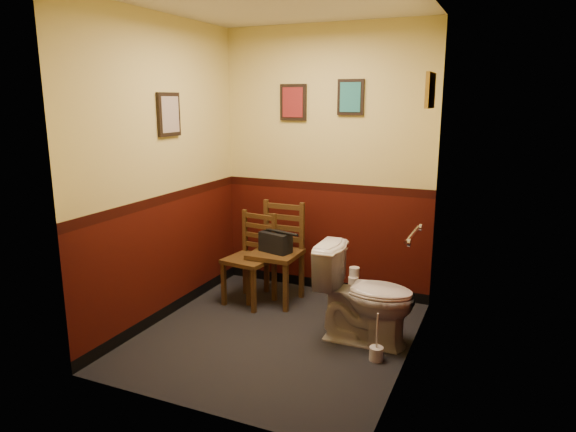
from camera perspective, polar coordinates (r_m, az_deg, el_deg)
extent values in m
cube|color=black|center=(4.53, -1.30, -13.08)|extent=(2.20, 2.40, 0.00)
cube|color=silver|center=(4.14, -1.51, 22.85)|extent=(2.20, 2.40, 0.00)
cube|color=#3A0C07|center=(5.22, 4.21, 5.88)|extent=(2.20, 0.00, 2.70)
cube|color=#3A0C07|center=(3.10, -10.84, 0.83)|extent=(2.20, 0.00, 2.70)
cube|color=#3A0C07|center=(4.69, -13.71, 4.75)|extent=(0.00, 2.40, 2.70)
cube|color=#3A0C07|center=(3.80, 13.84, 2.89)|extent=(0.00, 2.40, 2.70)
cylinder|color=silver|center=(4.13, 13.68, -2.00)|extent=(0.03, 0.50, 0.03)
cylinder|color=silver|center=(3.89, 13.31, -2.91)|extent=(0.02, 0.06, 0.06)
cylinder|color=silver|center=(4.36, 14.52, -1.25)|extent=(0.02, 0.06, 0.06)
cube|color=black|center=(5.30, 0.59, 12.52)|extent=(0.28, 0.03, 0.36)
cube|color=maroon|center=(5.28, 0.52, 12.52)|extent=(0.22, 0.01, 0.30)
cube|color=black|center=(5.09, 6.98, 12.97)|extent=(0.26, 0.03, 0.34)
cube|color=#26787B|center=(5.07, 6.92, 12.97)|extent=(0.20, 0.01, 0.28)
cube|color=black|center=(4.72, -13.11, 10.93)|extent=(0.03, 0.30, 0.38)
cube|color=tan|center=(4.71, -12.94, 10.93)|extent=(0.01, 0.24, 0.31)
cube|color=olive|center=(4.34, 15.54, 13.30)|extent=(0.03, 0.34, 0.28)
cube|color=tan|center=(4.34, 15.32, 13.31)|extent=(0.01, 0.28, 0.22)
imported|color=white|center=(4.32, 8.62, -8.75)|extent=(0.83, 0.47, 0.81)
cylinder|color=silver|center=(4.17, 9.78, -14.85)|extent=(0.11, 0.11, 0.11)
cylinder|color=silver|center=(4.09, 9.87, -12.59)|extent=(0.01, 0.01, 0.31)
cube|color=#4F3417|center=(5.05, -4.37, -4.86)|extent=(0.47, 0.47, 0.04)
cube|color=#4F3417|center=(5.09, -7.16, -7.44)|extent=(0.04, 0.04, 0.45)
cube|color=#4F3417|center=(5.36, -4.76, -6.33)|extent=(0.04, 0.04, 0.45)
cube|color=#4F3417|center=(4.89, -3.85, -8.24)|extent=(0.04, 0.04, 0.45)
cube|color=#4F3417|center=(5.17, -1.53, -7.04)|extent=(0.04, 0.04, 0.45)
cube|color=#4F3417|center=(5.23, -4.82, -1.69)|extent=(0.04, 0.04, 0.45)
cube|color=#4F3417|center=(5.04, -1.53, -2.23)|extent=(0.04, 0.04, 0.45)
cube|color=#4F3417|center=(5.17, -3.19, -3.29)|extent=(0.34, 0.07, 0.04)
cube|color=#4F3417|center=(5.14, -3.20, -2.23)|extent=(0.34, 0.07, 0.04)
cube|color=#4F3417|center=(5.11, -3.22, -1.15)|extent=(0.34, 0.07, 0.04)
cube|color=#4F3417|center=(5.09, -3.23, -0.07)|extent=(0.34, 0.07, 0.04)
cube|color=#4F3417|center=(5.06, -1.39, -4.24)|extent=(0.46, 0.46, 0.04)
cube|color=#4F3417|center=(5.06, -4.37, -7.24)|extent=(0.04, 0.04, 0.49)
cube|color=#4F3417|center=(5.39, -2.40, -5.93)|extent=(0.04, 0.04, 0.49)
cube|color=#4F3417|center=(4.90, -0.25, -7.90)|extent=(0.04, 0.04, 0.49)
cube|color=#4F3417|center=(5.24, 1.51, -6.49)|extent=(0.04, 0.04, 0.49)
cube|color=#4F3417|center=(5.26, -2.42, -0.82)|extent=(0.04, 0.04, 0.49)
cube|color=#4F3417|center=(5.10, 1.57, -1.24)|extent=(0.04, 0.04, 0.49)
cube|color=#4F3417|center=(5.21, -0.45, -2.49)|extent=(0.37, 0.03, 0.05)
cube|color=#4F3417|center=(5.18, -0.46, -1.32)|extent=(0.37, 0.03, 0.05)
cube|color=#4F3417|center=(5.16, -0.46, -0.14)|extent=(0.37, 0.03, 0.05)
cube|color=#4F3417|center=(5.13, -0.46, 1.05)|extent=(0.37, 0.03, 0.05)
cube|color=black|center=(5.03, -1.40, -2.94)|extent=(0.34, 0.23, 0.19)
cylinder|color=black|center=(5.00, -1.41, -1.65)|extent=(0.27, 0.10, 0.03)
cylinder|color=silver|center=(5.23, 6.71, -8.95)|extent=(0.10, 0.10, 0.09)
cylinder|color=silver|center=(5.20, 7.89, -9.11)|extent=(0.10, 0.10, 0.09)
cylinder|color=silver|center=(5.18, 7.30, -8.13)|extent=(0.10, 0.10, 0.09)
cylinder|color=silver|center=(5.13, 7.27, -7.24)|extent=(0.10, 0.10, 0.09)
cylinder|color=silver|center=(5.12, 7.39, -6.17)|extent=(0.10, 0.10, 0.09)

